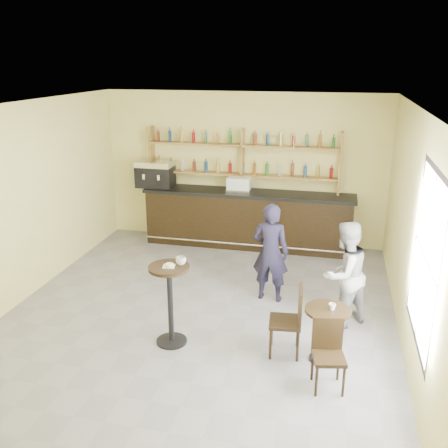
% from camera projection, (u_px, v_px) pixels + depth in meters
% --- Properties ---
extents(floor, '(7.00, 7.00, 0.00)m').
position_uv_depth(floor, '(200.00, 314.00, 7.88)').
color(floor, slate).
rests_on(floor, ground).
extents(ceiling, '(7.00, 7.00, 0.00)m').
position_uv_depth(ceiling, '(197.00, 107.00, 6.87)').
color(ceiling, white).
rests_on(ceiling, wall_back).
extents(wall_back, '(7.00, 0.00, 7.00)m').
position_uv_depth(wall_back, '(243.00, 169.00, 10.61)').
color(wall_back, '#F3E98A').
rests_on(wall_back, floor).
extents(wall_front, '(7.00, 0.00, 7.00)m').
position_uv_depth(wall_front, '(84.00, 342.00, 4.14)').
color(wall_front, '#F3E98A').
rests_on(wall_front, floor).
extents(wall_left, '(0.00, 7.00, 7.00)m').
position_uv_depth(wall_left, '(19.00, 205.00, 8.02)').
color(wall_left, '#F3E98A').
rests_on(wall_left, floor).
extents(wall_right, '(0.00, 7.00, 7.00)m').
position_uv_depth(wall_right, '(412.00, 232.00, 6.74)').
color(wall_right, '#F3E98A').
rests_on(wall_right, floor).
extents(window_pane, '(0.00, 2.00, 2.00)m').
position_uv_depth(window_pane, '(426.00, 259.00, 5.60)').
color(window_pane, white).
rests_on(window_pane, wall_right).
extents(window_frame, '(0.04, 1.70, 2.10)m').
position_uv_depth(window_frame, '(425.00, 258.00, 5.60)').
color(window_frame, black).
rests_on(window_frame, wall_right).
extents(shelf_unit, '(4.00, 0.26, 1.40)m').
position_uv_depth(shelf_unit, '(242.00, 160.00, 10.43)').
color(shelf_unit, brown).
rests_on(shelf_unit, wall_back).
extents(liquor_bottles, '(3.68, 0.10, 1.00)m').
position_uv_depth(liquor_bottles, '(242.00, 152.00, 10.37)').
color(liquor_bottles, '#8C5919').
rests_on(liquor_bottles, shelf_unit).
extents(bar_counter, '(4.41, 0.86, 1.19)m').
position_uv_depth(bar_counter, '(248.00, 219.00, 10.57)').
color(bar_counter, black).
rests_on(bar_counter, floor).
extents(espresso_machine, '(0.78, 0.51, 0.55)m').
position_uv_depth(espresso_machine, '(155.00, 174.00, 10.73)').
color(espresso_machine, black).
rests_on(espresso_machine, bar_counter).
extents(pastry_case, '(0.55, 0.47, 0.30)m').
position_uv_depth(pastry_case, '(239.00, 184.00, 10.37)').
color(pastry_case, silver).
rests_on(pastry_case, bar_counter).
extents(pedestal_table, '(0.67, 0.67, 1.17)m').
position_uv_depth(pedestal_table, '(170.00, 305.00, 6.91)').
color(pedestal_table, black).
rests_on(pedestal_table, floor).
extents(napkin, '(0.19, 0.19, 0.00)m').
position_uv_depth(napkin, '(169.00, 266.00, 6.73)').
color(napkin, white).
rests_on(napkin, pedestal_table).
extents(donut, '(0.13, 0.13, 0.04)m').
position_uv_depth(donut, '(169.00, 265.00, 6.71)').
color(donut, '#E2B952').
rests_on(donut, napkin).
extents(cup_pedestal, '(0.17, 0.17, 0.11)m').
position_uv_depth(cup_pedestal, '(181.00, 261.00, 6.77)').
color(cup_pedestal, white).
rests_on(cup_pedestal, pedestal_table).
extents(man_main, '(0.64, 0.45, 1.66)m').
position_uv_depth(man_main, '(270.00, 252.00, 8.12)').
color(man_main, black).
rests_on(man_main, floor).
extents(cafe_table, '(0.76, 0.76, 0.76)m').
position_uv_depth(cafe_table, '(326.00, 335.00, 6.56)').
color(cafe_table, black).
rests_on(cafe_table, floor).
extents(cup_cafe, '(0.10, 0.10, 0.08)m').
position_uv_depth(cup_cafe, '(332.00, 307.00, 6.42)').
color(cup_cafe, white).
rests_on(cup_cafe, cafe_table).
extents(chair_west, '(0.46, 0.46, 0.97)m').
position_uv_depth(chair_west, '(285.00, 321.00, 6.69)').
color(chair_west, black).
rests_on(chair_west, floor).
extents(chair_south, '(0.45, 0.45, 0.87)m').
position_uv_depth(chair_south, '(329.00, 357.00, 5.98)').
color(chair_south, black).
rests_on(chair_south, floor).
extents(patron_second, '(0.99, 1.00, 1.63)m').
position_uv_depth(patron_second, '(344.00, 274.00, 7.35)').
color(patron_second, gray).
rests_on(patron_second, floor).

